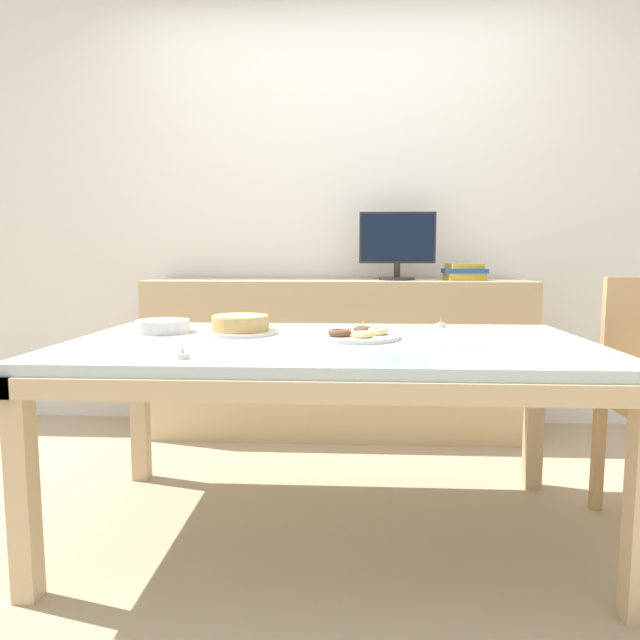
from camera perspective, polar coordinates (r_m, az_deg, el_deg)
The scene contains 12 objects.
ground_plane at distance 2.26m, azimuth 0.90°, elevation -20.42°, with size 12.00×12.00×0.00m, color tan.
wall_back at distance 3.54m, azimuth 1.93°, elevation 10.95°, with size 8.00×0.10×2.60m, color white.
dining_table at distance 2.05m, azimuth 0.94°, elevation -4.08°, with size 1.89×1.06×0.72m.
sideboard at distance 3.28m, azimuth 1.76°, elevation -3.73°, with size 2.14×0.44×0.89m.
computer_monitor at distance 3.23m, azimuth 7.74°, elevation 7.34°, with size 0.42×0.20×0.38m.
book_stack at distance 3.29m, azimuth 14.23°, elevation 4.66°, with size 0.23×0.18×0.09m.
cake_chocolate_round at distance 2.22m, azimuth -7.96°, elevation -0.52°, with size 0.28×0.28×0.07m.
pastry_platter at distance 2.08m, azimuth 3.57°, elevation -1.49°, with size 0.32×0.32×0.04m.
plate_stack at distance 2.32m, azimuth -15.47°, elevation -0.60°, with size 0.21×0.21×0.05m.
tealight_centre at distance 1.72m, azimuth -13.57°, elevation -3.45°, with size 0.04×0.04×0.04m.
tealight_near_cakes at distance 2.47m, azimuth 11.95°, elevation -0.45°, with size 0.04×0.04×0.04m.
tealight_left_edge at distance 2.37m, azimuth 4.36°, elevation -0.61°, with size 0.04×0.04×0.04m.
Camera 1 is at (0.08, -2.02, 1.02)m, focal length 32.00 mm.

